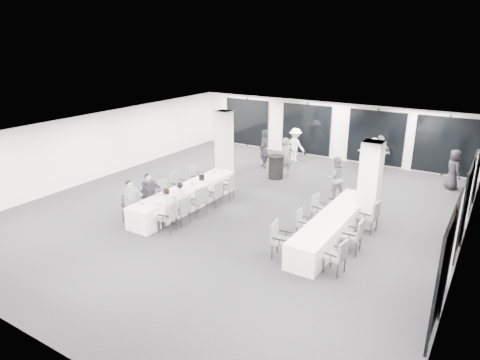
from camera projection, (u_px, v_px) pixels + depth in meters
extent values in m
cube|color=black|center=(239.00, 209.00, 15.17)|extent=(14.00, 16.00, 0.02)
cube|color=white|center=(239.00, 131.00, 14.27)|extent=(14.00, 16.00, 0.02)
cube|color=white|center=(101.00, 145.00, 18.24)|extent=(0.02, 16.00, 2.80)
cube|color=white|center=(466.00, 214.00, 11.19)|extent=(0.02, 16.00, 2.80)
cube|color=white|center=(325.00, 130.00, 21.15)|extent=(14.00, 0.02, 2.80)
cube|color=white|center=(20.00, 277.00, 8.29)|extent=(14.00, 0.02, 2.80)
cube|color=black|center=(325.00, 131.00, 21.11)|extent=(13.60, 0.06, 2.50)
cube|color=black|center=(466.00, 203.00, 12.05)|extent=(0.06, 14.00, 2.50)
cube|color=silver|center=(224.00, 143.00, 18.70)|extent=(0.60, 0.60, 2.80)
cube|color=silver|center=(370.00, 185.00, 13.41)|extent=(0.60, 0.60, 2.80)
cube|color=silver|center=(186.00, 198.00, 15.19)|extent=(0.90, 5.00, 0.75)
cube|color=silver|center=(333.00, 227.00, 12.88)|extent=(0.90, 5.00, 0.75)
cylinder|color=black|center=(276.00, 167.00, 18.30)|extent=(0.63, 0.63, 0.99)
cylinder|color=black|center=(276.00, 156.00, 18.14)|extent=(0.72, 0.72, 0.02)
cube|color=#56595E|center=(131.00, 209.00, 14.01)|extent=(0.55, 0.56, 0.08)
cube|color=#56595E|center=(127.00, 199.00, 14.06)|extent=(0.15, 0.47, 0.47)
cylinder|color=black|center=(133.00, 212.00, 14.36)|extent=(0.04, 0.04, 0.42)
cylinder|color=black|center=(123.00, 216.00, 14.07)|extent=(0.04, 0.04, 0.42)
cylinder|color=black|center=(141.00, 216.00, 14.10)|extent=(0.04, 0.04, 0.42)
cylinder|color=black|center=(130.00, 219.00, 13.81)|extent=(0.04, 0.04, 0.42)
cube|color=black|center=(137.00, 202.00, 14.13)|extent=(0.35, 0.10, 0.04)
cube|color=black|center=(124.00, 206.00, 13.77)|extent=(0.35, 0.10, 0.04)
cube|color=#56595E|center=(149.00, 201.00, 14.70)|extent=(0.51, 0.52, 0.08)
cube|color=#56595E|center=(144.00, 194.00, 14.69)|extent=(0.13, 0.44, 0.44)
cylinder|color=black|center=(148.00, 205.00, 15.01)|extent=(0.03, 0.03, 0.39)
cylinder|color=black|center=(142.00, 209.00, 14.68)|extent=(0.03, 0.03, 0.39)
cylinder|color=black|center=(158.00, 207.00, 14.87)|extent=(0.03, 0.03, 0.39)
cylinder|color=black|center=(151.00, 210.00, 14.54)|extent=(0.03, 0.03, 0.39)
cube|color=black|center=(153.00, 195.00, 14.85)|extent=(0.33, 0.09, 0.04)
cube|color=black|center=(145.00, 199.00, 14.44)|extent=(0.33, 0.09, 0.04)
cube|color=#56595E|center=(166.00, 194.00, 15.38)|extent=(0.51, 0.52, 0.08)
cube|color=#56595E|center=(162.00, 186.00, 15.43)|extent=(0.13, 0.44, 0.44)
cylinder|color=black|center=(167.00, 197.00, 15.71)|extent=(0.03, 0.03, 0.39)
cylinder|color=black|center=(159.00, 200.00, 15.44)|extent=(0.03, 0.03, 0.39)
cylinder|color=black|center=(174.00, 200.00, 15.47)|extent=(0.03, 0.03, 0.39)
cylinder|color=black|center=(166.00, 203.00, 15.20)|extent=(0.03, 0.03, 0.39)
cube|color=black|center=(171.00, 188.00, 15.50)|extent=(0.33, 0.09, 0.04)
cube|color=black|center=(160.00, 192.00, 15.16)|extent=(0.33, 0.09, 0.04)
cube|color=#56595E|center=(180.00, 187.00, 15.98)|extent=(0.58, 0.60, 0.09)
cube|color=#56595E|center=(174.00, 179.00, 15.97)|extent=(0.15, 0.50, 0.49)
cylinder|color=black|center=(178.00, 191.00, 16.32)|extent=(0.04, 0.04, 0.44)
cylinder|color=black|center=(172.00, 194.00, 15.95)|extent=(0.04, 0.04, 0.44)
cylinder|color=black|center=(188.00, 192.00, 16.17)|extent=(0.04, 0.04, 0.44)
cylinder|color=black|center=(182.00, 196.00, 15.80)|extent=(0.04, 0.04, 0.44)
cube|color=black|center=(183.00, 180.00, 16.15)|extent=(0.37, 0.11, 0.04)
cube|color=black|center=(176.00, 184.00, 15.68)|extent=(0.37, 0.11, 0.04)
cube|color=#56595E|center=(198.00, 179.00, 16.89)|extent=(0.57, 0.59, 0.08)
cube|color=#56595E|center=(193.00, 171.00, 16.88)|extent=(0.16, 0.48, 0.48)
cylinder|color=black|center=(196.00, 183.00, 17.23)|extent=(0.04, 0.04, 0.43)
cylinder|color=black|center=(191.00, 186.00, 16.86)|extent=(0.04, 0.04, 0.43)
cylinder|color=black|center=(205.00, 184.00, 17.09)|extent=(0.04, 0.04, 0.43)
cylinder|color=black|center=(201.00, 187.00, 16.72)|extent=(0.04, 0.04, 0.43)
cube|color=black|center=(201.00, 173.00, 17.07)|extent=(0.36, 0.11, 0.04)
cube|color=black|center=(195.00, 176.00, 16.61)|extent=(0.36, 0.11, 0.04)
cube|color=#56595E|center=(167.00, 218.00, 13.30)|extent=(0.56, 0.58, 0.08)
cube|color=#56595E|center=(173.00, 210.00, 13.14)|extent=(0.16, 0.47, 0.47)
cylinder|color=black|center=(170.00, 229.00, 13.13)|extent=(0.04, 0.04, 0.42)
cylinder|color=black|center=(177.00, 223.00, 13.50)|extent=(0.04, 0.04, 0.42)
cylinder|color=black|center=(159.00, 227.00, 13.27)|extent=(0.04, 0.04, 0.42)
cylinder|color=black|center=(165.00, 222.00, 13.63)|extent=(0.04, 0.04, 0.42)
cube|color=black|center=(163.00, 216.00, 13.02)|extent=(0.35, 0.11, 0.04)
cube|color=black|center=(171.00, 210.00, 13.47)|extent=(0.35, 0.11, 0.04)
cube|color=#56595E|center=(181.00, 211.00, 13.83)|extent=(0.51, 0.53, 0.08)
cube|color=#56595E|center=(185.00, 205.00, 13.61)|extent=(0.11, 0.47, 0.46)
cylinder|color=black|center=(181.00, 222.00, 13.64)|extent=(0.04, 0.04, 0.41)
cylinder|color=black|center=(190.00, 218.00, 13.94)|extent=(0.04, 0.04, 0.41)
cylinder|color=black|center=(172.00, 218.00, 13.88)|extent=(0.04, 0.04, 0.41)
cylinder|color=black|center=(181.00, 215.00, 14.18)|extent=(0.04, 0.04, 0.41)
cube|color=black|center=(175.00, 208.00, 13.58)|extent=(0.35, 0.08, 0.04)
cube|color=black|center=(186.00, 204.00, 13.96)|extent=(0.35, 0.08, 0.04)
cube|color=#56595E|center=(198.00, 202.00, 14.53)|extent=(0.61, 0.63, 0.09)
cube|color=#56595E|center=(202.00, 195.00, 14.28)|extent=(0.19, 0.50, 0.50)
cylinder|color=black|center=(197.00, 212.00, 14.33)|extent=(0.04, 0.04, 0.44)
cylinder|color=black|center=(207.00, 209.00, 14.61)|extent=(0.04, 0.04, 0.44)
cylinder|color=black|center=(189.00, 209.00, 14.63)|extent=(0.04, 0.04, 0.44)
cylinder|color=black|center=(199.00, 205.00, 14.91)|extent=(0.04, 0.04, 0.44)
cube|color=black|center=(191.00, 198.00, 14.30)|extent=(0.37, 0.13, 0.04)
cube|color=black|center=(204.00, 195.00, 14.65)|extent=(0.37, 0.13, 0.04)
cube|color=#56595E|center=(214.00, 194.00, 15.34)|extent=(0.45, 0.47, 0.08)
cube|color=#56595E|center=(219.00, 189.00, 15.15)|extent=(0.06, 0.44, 0.44)
cylinder|color=black|center=(216.00, 203.00, 15.17)|extent=(0.03, 0.03, 0.40)
cylinder|color=black|center=(222.00, 200.00, 15.47)|extent=(0.03, 0.03, 0.40)
cylinder|color=black|center=(207.00, 201.00, 15.36)|extent=(0.03, 0.03, 0.40)
cylinder|color=black|center=(213.00, 198.00, 15.67)|extent=(0.03, 0.03, 0.40)
cube|color=black|center=(210.00, 192.00, 15.10)|extent=(0.33, 0.04, 0.04)
cube|color=black|center=(218.00, 188.00, 15.48)|extent=(0.33, 0.04, 0.04)
cube|color=#56595E|center=(226.00, 187.00, 15.96)|extent=(0.58, 0.59, 0.08)
cube|color=#56595E|center=(232.00, 181.00, 15.79)|extent=(0.16, 0.49, 0.48)
cylinder|color=black|center=(230.00, 196.00, 15.79)|extent=(0.04, 0.04, 0.43)
cylinder|color=black|center=(234.00, 192.00, 16.16)|extent=(0.04, 0.04, 0.43)
cylinder|color=black|center=(219.00, 195.00, 15.92)|extent=(0.04, 0.04, 0.43)
cylinder|color=black|center=(223.00, 191.00, 16.30)|extent=(0.04, 0.04, 0.43)
cube|color=black|center=(224.00, 185.00, 15.67)|extent=(0.36, 0.11, 0.04)
cube|color=black|center=(229.00, 180.00, 16.14)|extent=(0.36, 0.11, 0.04)
cube|color=#56595E|center=(282.00, 241.00, 11.70)|extent=(0.57, 0.59, 0.09)
cube|color=#56595E|center=(274.00, 230.00, 11.70)|extent=(0.13, 0.51, 0.50)
cylinder|color=black|center=(277.00, 245.00, 12.06)|extent=(0.04, 0.04, 0.45)
cylinder|color=black|center=(272.00, 252.00, 11.68)|extent=(0.04, 0.04, 0.45)
cylinder|color=black|center=(292.00, 248.00, 11.89)|extent=(0.04, 0.04, 0.45)
cylinder|color=black|center=(287.00, 255.00, 11.51)|extent=(0.04, 0.04, 0.45)
cube|color=black|center=(286.00, 231.00, 11.88)|extent=(0.37, 0.09, 0.04)
cube|color=black|center=(279.00, 239.00, 11.40)|extent=(0.37, 0.09, 0.04)
cube|color=#56595E|center=(305.00, 224.00, 12.95)|extent=(0.44, 0.46, 0.07)
cube|color=#56595E|center=(299.00, 216.00, 12.96)|extent=(0.07, 0.42, 0.42)
cylinder|color=black|center=(301.00, 228.00, 13.25)|extent=(0.03, 0.03, 0.37)
cylinder|color=black|center=(297.00, 232.00, 12.95)|extent=(0.03, 0.03, 0.37)
cylinder|color=black|center=(312.00, 230.00, 13.08)|extent=(0.03, 0.03, 0.37)
cylinder|color=black|center=(308.00, 235.00, 12.78)|extent=(0.03, 0.03, 0.37)
cube|color=black|center=(308.00, 217.00, 13.08)|extent=(0.31, 0.05, 0.04)
cube|color=black|center=(302.00, 223.00, 12.71)|extent=(0.31, 0.05, 0.04)
cube|color=#56595E|center=(320.00, 210.00, 13.93)|extent=(0.51, 0.53, 0.08)
cube|color=#56595E|center=(315.00, 201.00, 13.98)|extent=(0.12, 0.46, 0.45)
cylinder|color=black|center=(318.00, 213.00, 14.27)|extent=(0.04, 0.04, 0.40)
cylinder|color=black|center=(312.00, 217.00, 13.99)|extent=(0.04, 0.04, 0.40)
cylinder|color=black|center=(328.00, 216.00, 14.04)|extent=(0.04, 0.04, 0.40)
cylinder|color=black|center=(322.00, 220.00, 13.75)|extent=(0.04, 0.04, 0.40)
cube|color=black|center=(324.00, 203.00, 14.06)|extent=(0.34, 0.08, 0.04)
cube|color=black|center=(317.00, 207.00, 13.70)|extent=(0.34, 0.08, 0.04)
cube|color=#56595E|center=(335.00, 257.00, 10.96)|extent=(0.52, 0.54, 0.08)
cube|color=#56595E|center=(343.00, 250.00, 10.74)|extent=(0.12, 0.46, 0.46)
cylinder|color=black|center=(337.00, 271.00, 10.77)|extent=(0.04, 0.04, 0.41)
cylinder|color=black|center=(345.00, 265.00, 11.06)|extent=(0.04, 0.04, 0.41)
cylinder|color=black|center=(323.00, 266.00, 11.01)|extent=(0.04, 0.04, 0.41)
cylinder|color=black|center=(331.00, 260.00, 11.30)|extent=(0.04, 0.04, 0.41)
cube|color=black|center=(330.00, 255.00, 10.72)|extent=(0.34, 0.09, 0.04)
cube|color=black|center=(340.00, 248.00, 11.09)|extent=(0.34, 0.09, 0.04)
cube|color=#56595E|center=(351.00, 237.00, 12.02)|extent=(0.50, 0.52, 0.08)
cube|color=#56595E|center=(361.00, 229.00, 11.82)|extent=(0.08, 0.49, 0.48)
cylinder|color=black|center=(356.00, 250.00, 11.83)|extent=(0.04, 0.04, 0.43)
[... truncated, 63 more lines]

